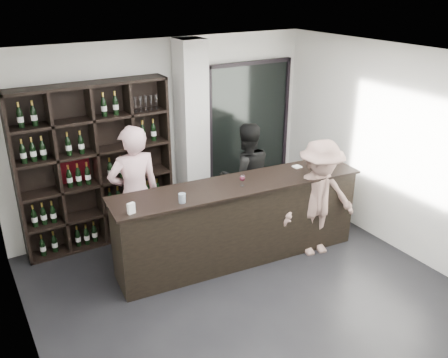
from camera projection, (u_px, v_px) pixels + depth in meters
floor at (263, 308)px, 5.75m from camera, size 5.00×5.50×0.01m
wine_shelf at (96, 167)px, 6.77m from camera, size 2.20×0.35×2.40m
structural_column at (192, 135)px, 7.30m from camera, size 0.40×0.40×2.90m
glass_panel at (249, 124)px, 8.06m from camera, size 1.60×0.08×2.10m
tasting_counter at (239, 221)px, 6.56m from camera, size 3.51×0.72×1.16m
taster_pink at (135, 195)px, 6.43m from camera, size 0.73×0.49×1.95m
taster_black at (246, 177)px, 7.32m from camera, size 0.96×0.82×1.71m
customer at (319, 199)px, 6.60m from camera, size 1.21×0.84×1.71m
wine_glass at (242, 180)px, 6.22m from camera, size 0.09×0.09×0.18m
spit_cup at (182, 198)px, 5.77m from camera, size 0.12×0.12×0.12m
napkin_stack at (297, 167)px, 6.87m from camera, size 0.11×0.11×0.02m
card_stand at (131, 208)px, 5.50m from camera, size 0.10×0.06×0.13m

